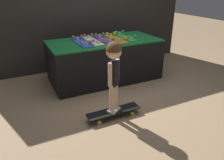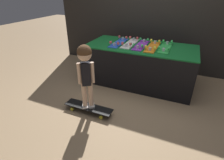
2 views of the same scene
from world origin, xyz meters
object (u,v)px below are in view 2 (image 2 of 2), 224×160
object	(u,v)px
skateboard_orange_on_rack	(153,46)
child	(85,66)
skateboard_purple_on_rack	(141,45)
skateboard_green_on_rack	(165,47)
skateboard_blue_on_rack	(119,42)
skateboard_on_floor	(89,107)
skateboard_white_on_rack	(130,43)

from	to	relation	value
skateboard_orange_on_rack	child	xyz separation A→B (m)	(-0.64, -1.22, 0.00)
skateboard_orange_on_rack	skateboard_purple_on_rack	bearing A→B (deg)	173.59
skateboard_orange_on_rack	skateboard_green_on_rack	xyz separation A→B (m)	(0.22, 0.05, 0.00)
skateboard_blue_on_rack	skateboard_purple_on_rack	bearing A→B (deg)	1.75
skateboard_on_floor	skateboard_blue_on_rack	bearing A→B (deg)	90.12
skateboard_green_on_rack	child	bearing A→B (deg)	-124.11
skateboard_green_on_rack	skateboard_on_floor	xyz separation A→B (m)	(-0.86, -1.27, -0.68)
skateboard_blue_on_rack	skateboard_orange_on_rack	world-z (taller)	same
skateboard_orange_on_rack	skateboard_on_floor	bearing A→B (deg)	-117.78
skateboard_orange_on_rack	child	size ratio (longest dim) A/B	0.70
child	skateboard_white_on_rack	bearing A→B (deg)	47.85
skateboard_purple_on_rack	skateboard_on_floor	world-z (taller)	skateboard_purple_on_rack
skateboard_white_on_rack	skateboard_purple_on_rack	bearing A→B (deg)	-5.76
skateboard_orange_on_rack	skateboard_green_on_rack	size ratio (longest dim) A/B	1.00
skateboard_purple_on_rack	skateboard_on_floor	xyz separation A→B (m)	(-0.43, -1.25, -0.68)
skateboard_blue_on_rack	skateboard_green_on_rack	xyz separation A→B (m)	(0.86, 0.04, 0.00)
skateboard_orange_on_rack	child	bearing A→B (deg)	-117.78
skateboard_purple_on_rack	skateboard_green_on_rack	xyz separation A→B (m)	(0.43, 0.02, 0.00)
skateboard_green_on_rack	skateboard_purple_on_rack	bearing A→B (deg)	-177.03
skateboard_white_on_rack	skateboard_on_floor	world-z (taller)	skateboard_white_on_rack
skateboard_blue_on_rack	skateboard_purple_on_rack	world-z (taller)	same
skateboard_purple_on_rack	skateboard_on_floor	bearing A→B (deg)	-108.97
skateboard_purple_on_rack	skateboard_on_floor	size ratio (longest dim) A/B	0.89
skateboard_green_on_rack	child	distance (m)	1.53
skateboard_purple_on_rack	skateboard_white_on_rack	bearing A→B (deg)	174.24
skateboard_purple_on_rack	skateboard_on_floor	distance (m)	1.48
skateboard_blue_on_rack	skateboard_orange_on_rack	bearing A→B (deg)	-0.98
skateboard_blue_on_rack	skateboard_green_on_rack	world-z (taller)	same
skateboard_on_floor	child	bearing A→B (deg)	116.57
skateboard_blue_on_rack	skateboard_orange_on_rack	xyz separation A→B (m)	(0.65, -0.01, 0.00)
skateboard_blue_on_rack	skateboard_on_floor	size ratio (longest dim) A/B	0.89
skateboard_purple_on_rack	child	bearing A→B (deg)	-108.97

